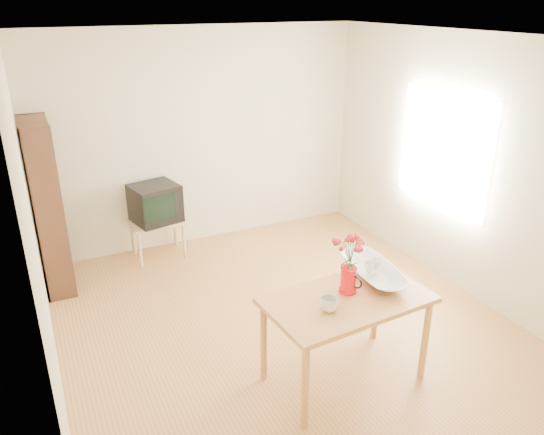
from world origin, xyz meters
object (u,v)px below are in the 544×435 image
mug (329,304)px  television (155,202)px  pitcher (348,281)px  bowl (374,249)px  table (347,308)px

mug → television: 2.98m
mug → pitcher: bearing=-161.0°
mug → television: bearing=-91.9°
bowl → television: bearing=114.1°
bowl → television: size_ratio=0.87×
table → bowl: bowl is taller
bowl → table: bearing=-150.8°
table → bowl: bearing=25.1°
table → television: (-0.79, 2.84, 0.03)m
table → mug: size_ratio=9.59×
pitcher → television: size_ratio=0.36×
mug → television: television is taller
mug → bowl: (0.60, 0.30, 0.19)m
pitcher → mug: size_ratio=1.56×
pitcher → mug: (-0.27, -0.17, -0.04)m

